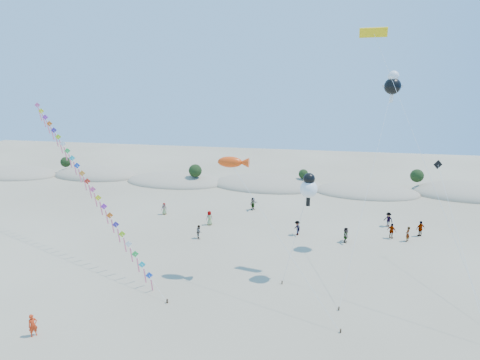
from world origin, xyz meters
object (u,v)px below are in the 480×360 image
kite_train (86,179)px  flyer_foreground (33,325)px  fish_kite (234,163)px  parafoil_kite (375,37)px

kite_train → flyer_foreground: bearing=-76.0°
flyer_foreground → fish_kite: bearing=-10.6°
parafoil_kite → kite_train: bearing=-174.6°
fish_kite → parafoil_kite: parafoil_kite is taller
kite_train → fish_kite: kite_train is taller
parafoil_kite → flyer_foreground: (-23.91, -16.35, -20.45)m
kite_train → flyer_foreground: size_ratio=12.64×
flyer_foreground → kite_train: bearing=49.1°
kite_train → parafoil_kite: (27.34, 2.58, 13.35)m
kite_train → fish_kite: 16.01m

